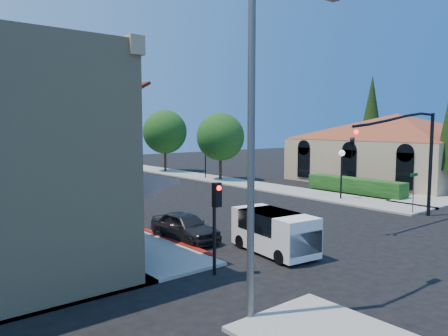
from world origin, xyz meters
TOP-DOWN VIEW (x-y plane):
  - ground at (0.00, 0.00)m, footprint 120.00×120.00m
  - sidewalk_left at (-8.75, 27.00)m, footprint 3.50×50.00m
  - sidewalk_right at (8.75, 27.00)m, footprint 3.50×50.00m
  - curb_red_strip at (-6.90, 8.00)m, footprint 0.25×10.00m
  - mission_building at (21.99, 11.50)m, footprint 30.12×30.12m
  - hedge at (11.70, 9.00)m, footprint 1.40×8.00m
  - conifer_far at (28.00, 18.00)m, footprint 3.20×3.20m
  - street_tree_a at (8.80, 22.00)m, footprint 4.56×4.56m
  - street_tree_b at (8.80, 32.00)m, footprint 4.94×4.94m
  - signal_mast_arm at (5.86, 1.50)m, footprint 8.01×0.39m
  - secondary_signal at (-8.00, 1.41)m, footprint 0.28×0.42m
  - cobra_streetlight at (-9.15, -2.00)m, footprint 3.60×0.25m
  - street_name_sign at (7.50, 2.20)m, footprint 0.80×0.06m
  - lamppost_left_near at (-8.50, 8.00)m, footprint 0.44×0.44m
  - lamppost_left_far at (-8.50, 22.00)m, footprint 0.44×0.44m
  - lamppost_right_near at (8.50, 8.00)m, footprint 0.44×0.44m
  - lamppost_right_far at (8.50, 24.00)m, footprint 0.44×0.44m
  - white_van at (-4.46, 1.96)m, footprint 2.14×4.07m
  - parked_car_a at (-6.20, 6.00)m, footprint 1.78×3.97m
  - parked_car_b at (-4.80, 19.00)m, footprint 1.41×3.47m
  - parked_car_c at (-5.60, 20.00)m, footprint 2.21×4.65m
  - parked_car_d at (-4.80, 26.42)m, footprint 1.96×4.20m

SIDE VIEW (x-z plane):
  - ground at x=0.00m, z-range 0.00..0.00m
  - curb_red_strip at x=-6.90m, z-range -0.03..0.03m
  - hedge at x=11.70m, z-range -0.55..0.55m
  - sidewalk_left at x=-8.75m, z-range 0.00..0.12m
  - sidewalk_right at x=8.75m, z-range 0.00..0.12m
  - parked_car_b at x=-4.80m, z-range 0.00..1.12m
  - parked_car_d at x=-4.80m, z-range 0.00..1.16m
  - parked_car_c at x=-5.60m, z-range 0.00..1.31m
  - parked_car_a at x=-6.20m, z-range 0.00..1.32m
  - white_van at x=-4.46m, z-range 0.14..1.86m
  - street_name_sign at x=7.50m, z-range 0.45..2.95m
  - secondary_signal at x=-8.00m, z-range 0.66..3.98m
  - lamppost_left_near at x=-8.50m, z-range 0.95..4.52m
  - lamppost_left_far at x=-8.50m, z-range 0.95..4.52m
  - lamppost_right_near at x=8.50m, z-range 0.95..4.52m
  - lamppost_right_far at x=8.50m, z-range 0.95..4.52m
  - mission_building at x=21.99m, z-range 0.55..6.95m
  - signal_mast_arm at x=5.86m, z-range 1.09..7.09m
  - street_tree_a at x=8.80m, z-range 0.95..7.43m
  - street_tree_b at x=8.80m, z-range 1.03..8.05m
  - cobra_streetlight at x=-9.15m, z-range 0.61..9.92m
  - conifer_far at x=28.00m, z-range 0.86..11.86m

